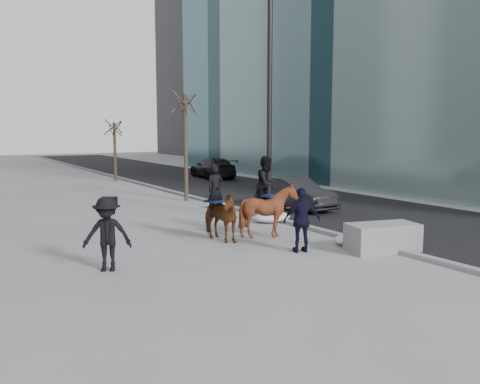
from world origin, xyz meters
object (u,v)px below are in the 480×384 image
mounted_left (218,213)px  mounted_right (269,205)px  car_near (295,193)px  planter (383,237)px

mounted_left → mounted_right: size_ratio=0.92×
car_near → planter: bearing=-112.7°
planter → mounted_left: size_ratio=0.83×
car_near → mounted_right: (-4.08, -4.04, 0.35)m
mounted_left → mounted_right: mounted_right is taller
car_near → mounted_right: size_ratio=1.58×
car_near → mounted_right: bearing=-139.1°
mounted_right → car_near: bearing=44.7°
mounted_left → mounted_right: (1.61, -0.33, 0.15)m
planter → mounted_right: (-1.61, 3.15, 0.62)m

